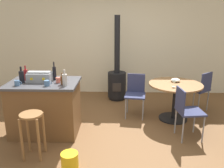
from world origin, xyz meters
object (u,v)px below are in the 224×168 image
Objects in this scene: kitchen_island at (45,107)px; bottle_0 at (62,80)px; cup_0 at (58,80)px; cup_2 at (47,83)px; bottle_3 at (22,77)px; serving_bowl at (175,80)px; folding_chair_near at (200,88)px; folding_chair_left at (186,109)px; bottle_4 at (65,80)px; plastic_bucket at (70,162)px; wooden_stool at (32,126)px; dining_table at (175,92)px; wood_stove at (117,80)px; cup_1 at (17,83)px; toolbox at (40,77)px; wine_glass at (174,81)px; folding_chair_far at (135,92)px; bottle_1 at (54,73)px; bottle_2 at (26,75)px.

kitchen_island is 6.21× the size of bottle_0.
cup_2 reaches higher than cup_0.
serving_bowl is at bearing 16.56° from bottle_3.
folding_chair_near is 1.33m from folding_chair_left.
bottle_4 reaches higher than plastic_bucket.
folding_chair_near is 3.15× the size of bottle_3.
wooden_stool is 0.67× the size of dining_table.
dining_table is 0.51× the size of wood_stove.
cup_2 reaches higher than dining_table.
wooden_stool is at bearing -54.34° from cup_1.
wooden_stool is 6.22× the size of cup_0.
cup_0 is at bearing -7.47° from kitchen_island.
toolbox is (-2.44, 0.17, 0.48)m from folding_chair_left.
kitchen_island is 2.35m from wine_glass.
wine_glass is at bearing -29.40° from folding_chair_far.
toolbox reaches higher than serving_bowl.
folding_chair_left reaches higher than folding_chair_near.
wine_glass is at bearing 6.73° from bottle_1.
folding_chair_near is at bearing 17.15° from bottle_1.
plastic_bucket is (0.36, -1.03, -0.84)m from cup_0.
cup_1 is 0.82× the size of wine_glass.
wine_glass is at bearing 9.84° from kitchen_island.
cup_2 is at bearing -178.28° from folding_chair_left.
serving_bowl is 2.60m from plastic_bucket.
folding_chair_far is at bearing 39.01° from bottle_4.
cup_1 is at bearing -163.17° from dining_table.
bottle_3 is at bearing 162.61° from cup_2.
toolbox is (-0.10, 0.78, 0.52)m from wooden_stool.
bottle_0 reaches higher than cup_0.
bottle_3 reaches higher than kitchen_island.
folding_chair_near is 0.99× the size of folding_chair_left.
wood_stove is 2.27m from cup_2.
bottle_1 is (0.16, 0.15, 0.58)m from kitchen_island.
bottle_1 is at bearing -162.85° from folding_chair_near.
bottle_0 is 1.72× the size of cup_0.
bottle_4 is (-0.81, -1.91, 0.53)m from wood_stove.
serving_bowl is at bearing 17.01° from kitchen_island.
cup_2 is (-2.25, -0.07, 0.44)m from folding_chair_left.
wooden_stool is 0.73m from cup_2.
cup_1 is (-0.61, -0.18, -0.00)m from cup_0.
wood_stove is 2.43m from bottle_3.
cup_2 is at bearing -159.84° from dining_table.
bottle_4 is at bearing -22.27° from bottle_2.
folding_chair_far is at bearing 129.75° from folding_chair_left.
bottle_3 is 2.66m from wine_glass.
kitchen_island is at bearing -165.75° from dining_table.
wood_stove is 18.32× the size of cup_0.
cup_0 reaches higher than serving_bowl.
bottle_4 reaches higher than cup_2.
folding_chair_far is 0.84m from wine_glass.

